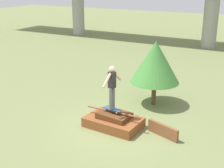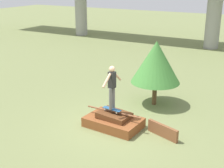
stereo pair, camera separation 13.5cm
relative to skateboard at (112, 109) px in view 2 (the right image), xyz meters
name	(u,v)px [view 2 (the right image)]	position (x,y,z in m)	size (l,w,h in m)	color
ground_plane	(114,127)	(0.05, 0.02, -0.69)	(80.00, 80.00, 0.00)	olive
scrap_pile	(114,121)	(0.06, 0.02, -0.46)	(2.18, 1.38, 0.62)	brown
scrap_plank_loose	(163,131)	(1.88, 0.19, -0.47)	(1.22, 0.52, 0.44)	brown
skateboard	(112,109)	(0.00, 0.00, 0.00)	(0.74, 0.26, 0.09)	#23517F
skater	(112,85)	(0.00, 0.00, 0.93)	(0.24, 1.11, 1.59)	slate
tree_behind_left	(156,62)	(0.53, 2.76, 1.18)	(2.07, 2.07, 2.76)	brown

